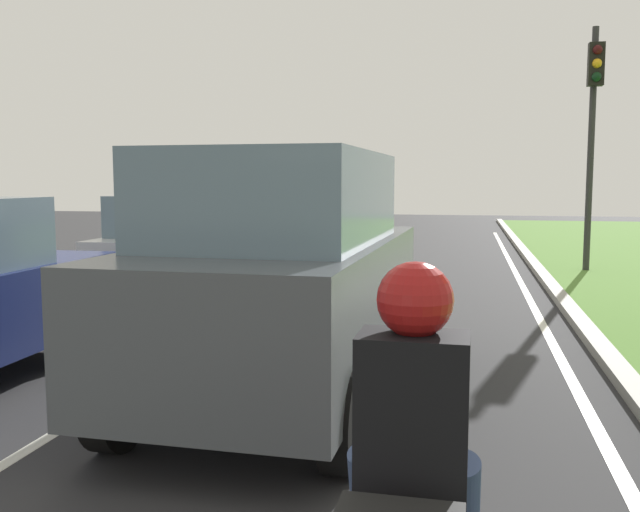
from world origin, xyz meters
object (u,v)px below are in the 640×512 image
car_suv_ahead (283,275)px  car_hatchback_far (173,246)px  rider_person (413,410)px  traffic_light_near_right (593,111)px

car_suv_ahead → car_hatchback_far: car_suv_ahead is taller
car_hatchback_far → rider_person: bearing=-62.1°
car_suv_ahead → traffic_light_near_right: (4.25, 9.93, 2.35)m
car_hatchback_far → rider_person: (4.86, -8.79, 0.31)m
car_hatchback_far → traffic_light_near_right: bearing=30.8°
car_suv_ahead → car_hatchback_far: 6.21m
car_suv_ahead → traffic_light_near_right: traffic_light_near_right is taller
rider_person → car_suv_ahead: bearing=112.9°
car_hatchback_far → traffic_light_near_right: size_ratio=0.70×
car_suv_ahead → car_hatchback_far: bearing=124.8°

